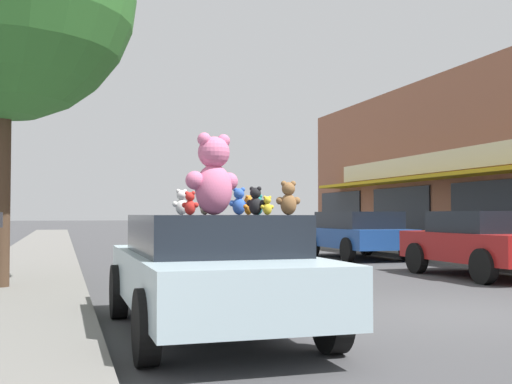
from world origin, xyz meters
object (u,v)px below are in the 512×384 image
object	(u,v)px
teddy_bear_white	(181,202)
teddy_bear_black	(256,201)
parked_car_far_right	(358,232)
teddy_bear_brown	(288,199)
teddy_bear_yellow	(267,206)
teddy_bear_orange	(248,205)
teddy_bear_red	(190,204)
teddy_bear_teal	(258,205)
teddy_bear_cream	(205,204)
parked_car_far_center	(482,242)
plush_art_car	(210,268)
teddy_bear_blue	(239,202)
teddy_bear_giant	(213,176)

from	to	relation	value
teddy_bear_white	teddy_bear_black	world-z (taller)	same
parked_car_far_right	teddy_bear_brown	bearing A→B (deg)	-119.02
teddy_bear_yellow	teddy_bear_orange	bearing A→B (deg)	-86.67
teddy_bear_red	teddy_bear_teal	bearing A→B (deg)	-111.79
teddy_bear_cream	parked_car_far_center	bearing A→B (deg)	161.45
teddy_bear_red	teddy_bear_black	size ratio (longest dim) A/B	0.76
teddy_bear_yellow	teddy_bear_black	xyz separation A→B (m)	(-0.11, 0.10, 0.05)
plush_art_car	teddy_bear_cream	world-z (taller)	teddy_bear_cream
teddy_bear_black	teddy_bear_brown	world-z (taller)	teddy_bear_brown
teddy_bear_cream	teddy_bear_blue	size ratio (longest dim) A/B	0.73
teddy_bear_orange	teddy_bear_black	distance (m)	0.54
teddy_bear_giant	parked_car_far_right	xyz separation A→B (m)	(7.13, 10.81, -1.04)
teddy_bear_red	parked_car_far_right	bearing A→B (deg)	-94.71
teddy_bear_white	teddy_bear_brown	world-z (taller)	teddy_bear_brown
teddy_bear_red	teddy_bear_white	distance (m)	1.58
teddy_bear_orange	teddy_bear_white	bearing A→B (deg)	-79.54
teddy_bear_yellow	teddy_bear_red	distance (m)	1.07
teddy_bear_white	teddy_bear_red	bearing A→B (deg)	72.86
teddy_bear_yellow	teddy_bear_white	xyz separation A→B (m)	(-0.80, 1.16, 0.05)
teddy_bear_cream	teddy_bear_teal	size ratio (longest dim) A/B	1.09
teddy_bear_black	parked_car_far_right	bearing A→B (deg)	-79.55
parked_car_far_center	parked_car_far_right	bearing A→B (deg)	90.00
teddy_bear_teal	teddy_bear_brown	size ratio (longest dim) A/B	0.68
teddy_bear_orange	plush_art_car	bearing A→B (deg)	-11.50
plush_art_car	teddy_bear_giant	xyz separation A→B (m)	(0.07, 0.12, 1.09)
teddy_bear_yellow	teddy_bear_orange	size ratio (longest dim) A/B	0.90
teddy_bear_orange	teddy_bear_brown	xyz separation A→B (m)	(0.11, -1.19, 0.06)
teddy_bear_giant	teddy_bear_cream	xyz separation A→B (m)	(-0.04, 0.33, -0.34)
teddy_bear_giant	parked_car_far_center	xyz separation A→B (m)	(7.13, 4.60, -1.07)
teddy_bear_white	teddy_bear_orange	world-z (taller)	teddy_bear_white
teddy_bear_blue	teddy_bear_giant	bearing A→B (deg)	71.15
teddy_bear_giant	teddy_bear_brown	xyz separation A→B (m)	(0.62, -0.93, -0.29)
parked_car_far_center	teddy_bear_black	bearing A→B (deg)	-143.90
plush_art_car	teddy_bear_red	distance (m)	1.06
teddy_bear_teal	teddy_bear_cream	bearing A→B (deg)	12.18
teddy_bear_yellow	parked_car_far_center	distance (m)	8.28
teddy_bear_teal	teddy_bear_brown	bearing A→B (deg)	129.13
teddy_bear_teal	teddy_bear_brown	distance (m)	0.98
plush_art_car	parked_car_far_right	distance (m)	13.09
teddy_bear_cream	parked_car_far_center	xyz separation A→B (m)	(7.17, 4.27, -0.73)
plush_art_car	teddy_bear_blue	bearing A→B (deg)	58.82
teddy_bear_orange	teddy_bear_yellow	bearing A→B (deg)	49.12
teddy_bear_blue	parked_car_far_right	bearing A→B (deg)	-111.37
teddy_bear_teal	teddy_bear_blue	bearing A→B (deg)	-53.86
teddy_bear_brown	teddy_bear_black	bearing A→B (deg)	-67.30
teddy_bear_teal	teddy_bear_black	size ratio (longest dim) A/B	0.75
teddy_bear_blue	parked_car_far_center	xyz separation A→B (m)	(6.55, 3.64, -0.78)
teddy_bear_brown	parked_car_far_right	distance (m)	13.45
teddy_bear_orange	teddy_bear_black	world-z (taller)	teddy_bear_black
teddy_bear_giant	teddy_bear_blue	world-z (taller)	teddy_bear_giant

